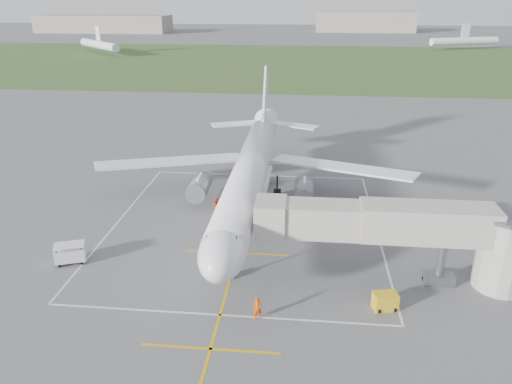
# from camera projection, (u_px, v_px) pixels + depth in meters

# --- Properties ---
(ground) EXTENTS (700.00, 700.00, 0.00)m
(ground) POSITION_uv_depth(u_px,v_px,m) (249.00, 211.00, 57.37)
(ground) COLOR #505053
(ground) RESTS_ON ground
(grass_strip) EXTENTS (700.00, 120.00, 0.02)m
(grass_strip) POSITION_uv_depth(u_px,v_px,m) (291.00, 62.00, 177.32)
(grass_strip) COLOR #385826
(grass_strip) RESTS_ON ground
(apron_markings) EXTENTS (28.20, 60.00, 0.01)m
(apron_markings) POSITION_uv_depth(u_px,v_px,m) (243.00, 233.00, 52.00)
(apron_markings) COLOR gold
(apron_markings) RESTS_ON ground
(airliner) EXTENTS (38.93, 46.75, 13.52)m
(airliner) POSITION_uv_depth(u_px,v_px,m) (250.00, 173.00, 56.42)
(airliner) COLOR white
(airliner) RESTS_ON ground
(jet_bridge) EXTENTS (23.40, 5.00, 7.20)m
(jet_bridge) POSITION_uv_depth(u_px,v_px,m) (417.00, 233.00, 41.65)
(jet_bridge) COLOR gray
(jet_bridge) RESTS_ON ground
(gpu_unit) EXTENTS (2.07, 1.65, 1.39)m
(gpu_unit) POSITION_uv_depth(u_px,v_px,m) (385.00, 301.00, 39.45)
(gpu_unit) COLOR gold
(gpu_unit) RESTS_ON ground
(baggage_cart) EXTENTS (3.08, 2.44, 1.87)m
(baggage_cart) POSITION_uv_depth(u_px,v_px,m) (70.00, 253.00, 46.10)
(baggage_cart) COLOR silver
(baggage_cart) RESTS_ON ground
(ramp_worker_nose) EXTENTS (0.76, 0.56, 1.90)m
(ramp_worker_nose) POSITION_uv_depth(u_px,v_px,m) (258.00, 308.00, 38.13)
(ramp_worker_nose) COLOR #E34907
(ramp_worker_nose) RESTS_ON ground
(ramp_worker_wing) EXTENTS (1.07, 1.11, 1.81)m
(ramp_worker_wing) POSITION_uv_depth(u_px,v_px,m) (217.00, 206.00, 56.37)
(ramp_worker_wing) COLOR red
(ramp_worker_wing) RESTS_ON ground
(distant_hangars) EXTENTS (345.00, 49.00, 12.00)m
(distant_hangars) POSITION_uv_depth(u_px,v_px,m) (273.00, 24.00, 301.66)
(distant_hangars) COLOR gray
(distant_hangars) RESTS_ON ground
(distant_aircraft) EXTENTS (178.86, 51.39, 8.85)m
(distant_aircraft) POSITION_uv_depth(u_px,v_px,m) (288.00, 43.00, 208.05)
(distant_aircraft) COLOR white
(distant_aircraft) RESTS_ON ground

